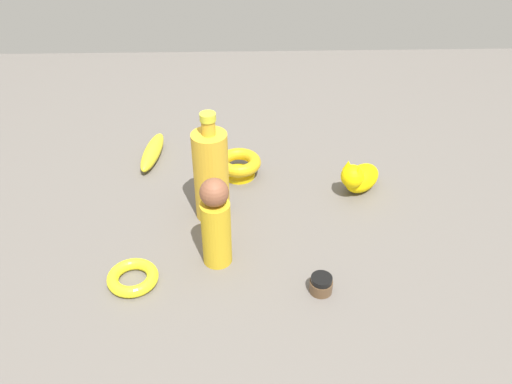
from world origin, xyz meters
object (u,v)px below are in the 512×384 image
Objects in this scene: banana at (152,152)px; nail_polish_jar at (321,284)px; bowl at (239,164)px; person_figure_adult at (216,223)px; cat_figurine at (359,177)px; bottle_tall at (211,175)px; bangle at (133,278)px.

banana reaches higher than nail_polish_jar.
person_figure_adult reaches higher than bowl.
nail_polish_jar is 0.35m from cat_figurine.
banana is 1.51× the size of cat_figurine.
bowl is 0.18m from bottle_tall.
bowl is at bearing 111.32° from nail_polish_jar.
person_figure_adult is at bearing 32.08° from banana.
bowl is 0.92× the size of cat_figurine.
cat_figurine is at bearing -14.41° from bowl.
nail_polish_jar is (0.38, -0.48, -0.00)m from banana.
nail_polish_jar is (0.20, -0.09, -0.08)m from person_figure_adult.
banana is 1.81× the size of bangle.
banana is 0.61m from nail_polish_jar.
bottle_tall reaches higher than bowl.
bangle is at bearing 9.52° from banana.
cat_figurine is (0.28, -0.07, 0.01)m from bowl.
nail_polish_jar reaches higher than bangle.
bowl is 0.55× the size of person_figure_adult.
bowl is 0.31m from person_figure_adult.
bottle_tall is (0.15, 0.21, 0.10)m from bangle.
person_figure_adult is 0.23m from nail_polish_jar.
bangle is at bearing -160.59° from person_figure_adult.
bangle is at bearing -125.53° from bottle_tall.
banana is (-0.22, 0.09, -0.01)m from bowl.
bottle_tall is at bearing 131.38° from nail_polish_jar.
bottle_tall reaches higher than cat_figurine.
cat_figurine is at bearing 79.99° from banana.
person_figure_adult is at bearing 19.41° from bangle.
nail_polish_jar is 0.37× the size of cat_figurine.
banana is 0.45m from bangle.
banana is 0.91× the size of person_figure_adult.
person_figure_adult is at bearing -144.77° from cat_figurine.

